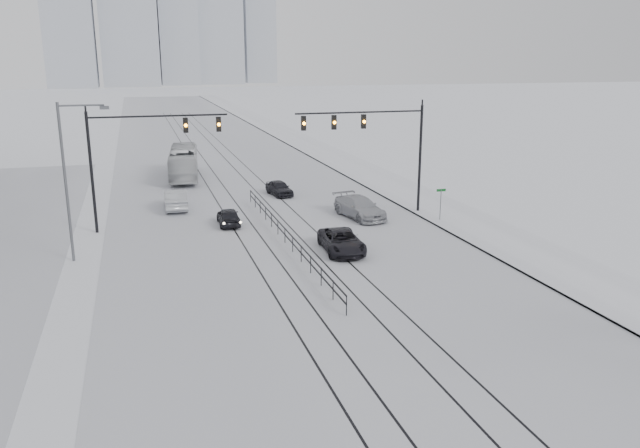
# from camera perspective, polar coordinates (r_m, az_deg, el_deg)

# --- Properties ---
(road) EXTENTS (22.00, 260.00, 0.02)m
(road) POSITION_cam_1_polar(r_m,az_deg,el_deg) (68.25, -9.08, 5.24)
(road) COLOR silver
(road) RESTS_ON ground
(sidewalk_east) EXTENTS (5.00, 260.00, 0.16)m
(sidewalk_east) POSITION_cam_1_polar(r_m,az_deg,el_deg) (71.21, 1.80, 5.87)
(sidewalk_east) COLOR white
(sidewalk_east) RESTS_ON ground
(curb) EXTENTS (0.10, 260.00, 0.12)m
(curb) POSITION_cam_1_polar(r_m,az_deg,el_deg) (70.49, -0.10, 5.77)
(curb) COLOR gray
(curb) RESTS_ON ground
(tram_rails) EXTENTS (5.30, 180.00, 0.01)m
(tram_rails) POSITION_cam_1_polar(r_m,az_deg,el_deg) (48.86, -5.93, 1.52)
(tram_rails) COLOR black
(tram_rails) RESTS_ON ground
(skyline) EXTENTS (96.00, 48.00, 72.00)m
(skyline) POSITION_cam_1_polar(r_m,az_deg,el_deg) (281.38, -14.43, 18.45)
(skyline) COLOR #ACB2BD
(skyline) RESTS_ON ground
(traffic_mast_ne) EXTENTS (9.60, 0.37, 8.00)m
(traffic_mast_ne) POSITION_cam_1_polar(r_m,az_deg,el_deg) (45.32, 5.36, 7.86)
(traffic_mast_ne) COLOR black
(traffic_mast_ne) RESTS_ON ground
(traffic_mast_nw) EXTENTS (9.10, 0.37, 8.00)m
(traffic_mast_nw) POSITION_cam_1_polar(r_m,az_deg,el_deg) (43.14, -16.38, 6.71)
(traffic_mast_nw) COLOR black
(traffic_mast_nw) RESTS_ON ground
(street_light_west) EXTENTS (2.73, 0.25, 9.00)m
(street_light_west) POSITION_cam_1_polar(r_m,az_deg,el_deg) (37.44, -21.88, 4.50)
(street_light_west) COLOR #595B60
(street_light_west) RESTS_ON ground
(median_fence) EXTENTS (0.06, 24.00, 1.00)m
(median_fence) POSITION_cam_1_polar(r_m,az_deg,el_deg) (39.26, -3.23, -1.01)
(median_fence) COLOR black
(median_fence) RESTS_ON ground
(street_sign) EXTENTS (0.70, 0.06, 2.40)m
(street_sign) POSITION_cam_1_polar(r_m,az_deg,el_deg) (44.85, 10.98, 2.18)
(street_sign) COLOR #595B60
(street_sign) RESTS_ON ground
(sedan_sb_inner) EXTENTS (1.54, 3.61, 1.22)m
(sedan_sb_inner) POSITION_cam_1_polar(r_m,az_deg,el_deg) (43.85, -8.36, 0.67)
(sedan_sb_inner) COLOR black
(sedan_sb_inner) RESTS_ON ground
(sedan_sb_outer) EXTENTS (1.73, 4.74, 1.55)m
(sedan_sb_outer) POSITION_cam_1_polar(r_m,az_deg,el_deg) (49.26, -13.07, 2.22)
(sedan_sb_outer) COLOR #B9BDC1
(sedan_sb_outer) RESTS_ON ground
(sedan_nb_front) EXTENTS (2.51, 4.86, 1.31)m
(sedan_nb_front) POSITION_cam_1_polar(r_m,az_deg,el_deg) (37.41, 1.99, -1.60)
(sedan_nb_front) COLOR black
(sedan_nb_front) RESTS_ON ground
(sedan_nb_right) EXTENTS (3.01, 5.52, 1.52)m
(sedan_nb_right) POSITION_cam_1_polar(r_m,az_deg,el_deg) (45.45, 3.65, 1.50)
(sedan_nb_right) COLOR #A7A9AF
(sedan_nb_right) RESTS_ON ground
(sedan_nb_far) EXTENTS (1.99, 3.83, 1.24)m
(sedan_nb_far) POSITION_cam_1_polar(r_m,az_deg,el_deg) (53.00, -3.74, 3.29)
(sedan_nb_far) COLOR black
(sedan_nb_far) RESTS_ON ground
(box_truck) EXTENTS (3.56, 10.93, 2.99)m
(box_truck) POSITION_cam_1_polar(r_m,az_deg,el_deg) (61.77, -12.36, 5.47)
(box_truck) COLOR silver
(box_truck) RESTS_ON ground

